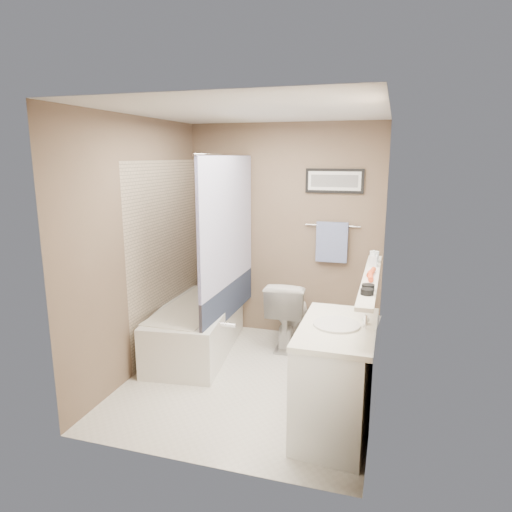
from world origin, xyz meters
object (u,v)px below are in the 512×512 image
(bathtub, at_px, (197,329))
(candle_bowl_far, at_px, (368,287))
(hair_brush_front, at_px, (370,276))
(toilet, at_px, (289,312))
(hair_brush_back, at_px, (371,272))
(soap_bottle, at_px, (374,258))
(candle_bowl_near, at_px, (367,292))
(glass_jar, at_px, (374,257))
(vanity, at_px, (337,382))

(bathtub, distance_m, candle_bowl_far, 2.22)
(hair_brush_front, bearing_deg, toilet, 128.09)
(bathtub, distance_m, hair_brush_back, 2.07)
(candle_bowl_far, bearing_deg, soap_bottle, 90.00)
(hair_brush_front, distance_m, hair_brush_back, 0.13)
(bathtub, relative_size, soap_bottle, 10.84)
(candle_bowl_near, xyz_separation_m, candle_bowl_far, (0.00, 0.11, 0.00))
(bathtub, xyz_separation_m, toilet, (0.90, 0.45, 0.12))
(toilet, bearing_deg, bathtub, 24.23)
(toilet, distance_m, hair_brush_front, 1.63)
(candle_bowl_near, relative_size, candle_bowl_far, 1.00)
(candle_bowl_near, relative_size, glass_jar, 0.90)
(hair_brush_back, distance_m, soap_bottle, 0.32)
(toilet, bearing_deg, hair_brush_back, 129.36)
(toilet, xyz_separation_m, hair_brush_back, (0.89, -1.00, 0.76))
(soap_bottle, bearing_deg, hair_brush_back, -90.00)
(hair_brush_back, bearing_deg, bathtub, 162.79)
(vanity, height_order, soap_bottle, soap_bottle)
(vanity, height_order, hair_brush_back, hair_brush_back)
(candle_bowl_far, height_order, hair_brush_back, hair_brush_back)
(candle_bowl_near, xyz_separation_m, soap_bottle, (0.00, 0.86, 0.05))
(bathtub, bearing_deg, candle_bowl_far, -36.18)
(vanity, xyz_separation_m, glass_jar, (0.19, 0.93, 0.77))
(hair_brush_back, bearing_deg, soap_bottle, 90.00)
(bathtub, xyz_separation_m, hair_brush_back, (1.79, -0.55, 0.89))
(hair_brush_back, distance_m, glass_jar, 0.46)
(bathtub, distance_m, glass_jar, 2.01)
(bathtub, relative_size, hair_brush_front, 6.82)
(vanity, xyz_separation_m, candle_bowl_near, (0.19, -0.07, 0.73))
(candle_bowl_far, xyz_separation_m, hair_brush_front, (0.00, 0.30, 0.00))
(toilet, relative_size, glass_jar, 7.46)
(vanity, distance_m, soap_bottle, 1.13)
(vanity, bearing_deg, glass_jar, 83.28)
(toilet, xyz_separation_m, vanity, (0.70, -1.47, 0.03))
(vanity, relative_size, candle_bowl_near, 10.00)
(hair_brush_front, bearing_deg, candle_bowl_near, -90.00)
(bathtub, xyz_separation_m, hair_brush_front, (1.79, -0.69, 0.89))
(vanity, height_order, glass_jar, glass_jar)
(bathtub, relative_size, toilet, 2.01)
(toilet, xyz_separation_m, hair_brush_front, (0.89, -1.13, 0.76))
(hair_brush_front, bearing_deg, glass_jar, 90.00)
(hair_brush_front, distance_m, soap_bottle, 0.45)
(bathtub, distance_m, soap_bottle, 2.03)
(toilet, height_order, hair_brush_back, hair_brush_back)
(toilet, bearing_deg, soap_bottle, 140.11)
(candle_bowl_near, bearing_deg, hair_brush_front, 90.00)
(candle_bowl_far, xyz_separation_m, glass_jar, (0.00, 0.90, 0.03))
(hair_brush_front, height_order, hair_brush_back, same)
(toilet, xyz_separation_m, glass_jar, (0.89, -0.54, 0.79))
(glass_jar, bearing_deg, candle_bowl_far, -90.00)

